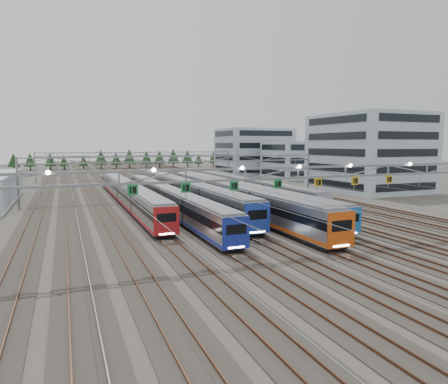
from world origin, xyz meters
name	(u,v)px	position (x,y,z in m)	size (l,w,h in m)	color
ground	(296,247)	(0.00, 0.00, 0.00)	(400.00, 400.00, 0.00)	#47423A
track_bed	(132,171)	(0.00, 100.00, 1.49)	(54.00, 260.00, 5.42)	#2D2823
train_a	(125,191)	(-11.25, 36.45, 2.05)	(2.77, 59.01, 3.60)	black
train_b	(168,199)	(-6.75, 24.81, 2.01)	(2.70, 51.10, 3.51)	black
train_c	(180,190)	(-2.25, 33.78, 2.22)	(3.02, 59.59, 3.93)	black
train_d	(215,192)	(2.25, 28.72, 2.22)	(3.02, 65.43, 3.94)	black
train_e	(230,190)	(6.75, 32.85, 1.96)	(2.63, 65.46, 3.42)	black
train_f	(235,184)	(11.25, 41.20, 1.94)	(2.61, 60.66, 3.39)	black
gantry_near	(298,175)	(-0.05, -0.12, 7.09)	(56.36, 0.61, 8.08)	gray
gantry_mid	(183,164)	(0.00, 40.00, 6.39)	(56.36, 0.36, 8.00)	gray
gantry_far	(140,157)	(0.00, 85.00, 6.39)	(56.36, 0.36, 8.00)	gray
depot_bldg_south	(368,153)	(40.82, 36.36, 8.27)	(18.00, 22.00, 16.54)	#A3B8C2
depot_bldg_mid	(294,160)	(42.31, 69.04, 5.46)	(14.00, 16.00, 10.92)	#A3B8C2
depot_bldg_north	(254,152)	(39.09, 89.14, 7.67)	(22.00, 18.00, 15.33)	#A3B8C2
treeline	(130,158)	(5.40, 140.11, 4.23)	(106.40, 5.60, 7.02)	#332114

